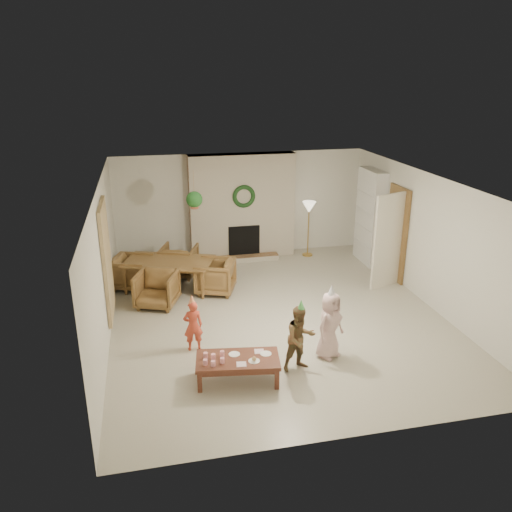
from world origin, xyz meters
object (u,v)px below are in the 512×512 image
object	(u,v)px
dining_table	(169,275)
dining_chair_right	(215,276)
child_pink	(330,325)
coffee_table_top	(238,360)
dining_chair_near	(157,289)
dining_chair_far	(179,261)
dining_chair_left	(132,272)
child_plaid	(300,339)
child_red	(193,326)

from	to	relation	value
dining_table	dining_chair_right	bearing A→B (deg)	0.00
dining_table	child_pink	distance (m)	3.97
dining_table	coffee_table_top	bearing A→B (deg)	-57.48
dining_chair_near	coffee_table_top	bearing A→B (deg)	-49.49
dining_chair_far	coffee_table_top	size ratio (longest dim) A/B	0.63
dining_chair_near	dining_chair_left	bearing A→B (deg)	135.00
dining_chair_right	child_plaid	distance (m)	3.25
dining_chair_far	coffee_table_top	xyz separation A→B (m)	(0.52, -4.32, -0.00)
dining_table	dining_chair_near	bearing A→B (deg)	-90.00
dining_chair_near	child_pink	distance (m)	3.59
dining_chair_near	child_red	world-z (taller)	child_red
dining_chair_right	dining_table	bearing A→B (deg)	-90.00
dining_table	child_pink	bearing A→B (deg)	-33.99
dining_chair_near	child_plaid	bearing A→B (deg)	-33.26
child_red	coffee_table_top	bearing A→B (deg)	114.05
child_red	child_pink	bearing A→B (deg)	158.64
dining_chair_near	dining_chair_left	world-z (taller)	same
dining_chair_far	child_pink	distance (m)	4.46
dining_table	dining_chair_left	distance (m)	0.78
dining_chair_near	dining_chair_right	bearing A→B (deg)	38.66
child_plaid	dining_chair_right	bearing A→B (deg)	93.32
dining_table	child_pink	xyz separation A→B (m)	(2.33, -3.21, 0.23)
coffee_table_top	child_red	size ratio (longest dim) A/B	1.40
dining_chair_far	dining_table	bearing A→B (deg)	90.00
dining_chair_near	child_red	distance (m)	1.88
coffee_table_top	child_plaid	size ratio (longest dim) A/B	1.17
dining_table	dining_chair_far	size ratio (longest dim) A/B	2.34
dining_table	dining_chair_far	bearing A→B (deg)	90.00
dining_chair_far	child_red	bearing A→B (deg)	109.72
coffee_table_top	dining_chair_right	bearing A→B (deg)	96.06
child_pink	dining_chair_right	bearing A→B (deg)	84.19
coffee_table_top	child_pink	bearing A→B (deg)	21.80
child_plaid	dining_table	bearing A→B (deg)	105.20
dining_chair_right	child_red	xyz separation A→B (m)	(-0.67, -2.21, 0.09)
dining_chair_right	child_red	distance (m)	2.31
coffee_table_top	dining_chair_left	bearing A→B (deg)	120.00
dining_chair_far	coffee_table_top	distance (m)	4.35
dining_chair_left	child_plaid	size ratio (longest dim) A/B	0.73
dining_chair_near	child_pink	size ratio (longest dim) A/B	0.69
dining_chair_far	child_plaid	size ratio (longest dim) A/B	0.73
dining_chair_left	child_red	bearing A→B (deg)	-140.62
child_red	child_pink	distance (m)	2.19
dining_table	child_red	xyz separation A→B (m)	(0.25, -2.54, 0.12)
dining_chair_near	dining_chair_right	xyz separation A→B (m)	(1.19, 0.40, 0.00)
dining_table	dining_chair_right	world-z (taller)	dining_chair_right
child_plaid	dining_chair_near	bearing A→B (deg)	114.91
dining_table	child_plaid	world-z (taller)	child_plaid
coffee_table_top	child_plaid	xyz separation A→B (m)	(0.97, 0.11, 0.17)
dining_chair_left	child_red	world-z (taller)	child_red
dining_chair_far	dining_chair_left	xyz separation A→B (m)	(-1.01, -0.47, 0.00)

